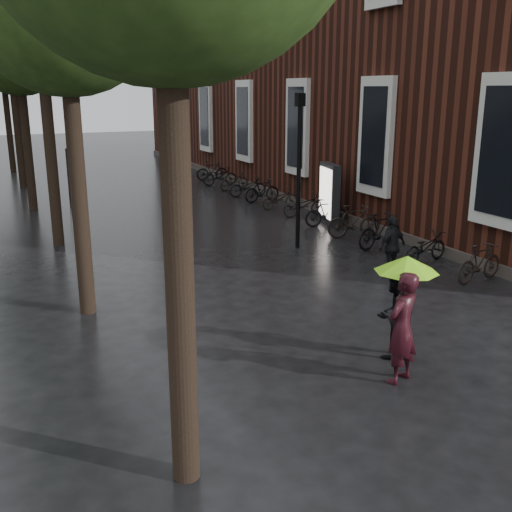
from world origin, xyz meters
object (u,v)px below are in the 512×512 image
person_black (393,314)px  ad_lightbox (329,194)px  pedestrian_walking (392,247)px  parked_bicycles (292,200)px  lamp_post (299,156)px  person_burgundy (402,328)px

person_black → ad_lightbox: size_ratio=0.76×
pedestrian_walking → ad_lightbox: (1.77, 5.76, 0.27)m
person_black → parked_bicycles: size_ratio=0.08×
person_black → lamp_post: size_ratio=0.36×
person_black → lamp_post: bearing=-120.4°
person_burgundy → parked_bicycles: 13.28m
pedestrian_walking → lamp_post: bearing=-90.1°
person_black → pedestrian_walking: 4.63m
lamp_post → pedestrian_walking: bearing=-77.8°
person_black → parked_bicycles: (4.30, 11.60, -0.32)m
parked_bicycles → lamp_post: (-2.24, -4.53, 2.17)m
person_burgundy → lamp_post: 8.43m
ad_lightbox → lamp_post: lamp_post is taller
pedestrian_walking → ad_lightbox: size_ratio=0.74×
person_black → parked_bicycles: 12.38m
pedestrian_walking → person_burgundy: bearing=41.8°
person_burgundy → lamp_post: size_ratio=0.41×
pedestrian_walking → ad_lightbox: 6.03m
pedestrian_walking → parked_bicycles: bearing=-113.1°
person_black → pedestrian_walking: person_black is taller
parked_bicycles → person_black: bearing=-110.3°
ad_lightbox → lamp_post: (-2.50, -2.38, 1.60)m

